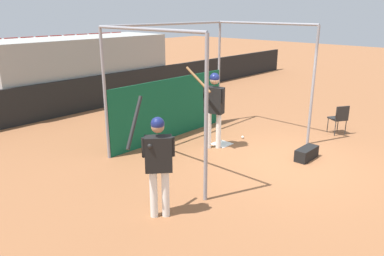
{
  "coord_description": "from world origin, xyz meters",
  "views": [
    {
      "loc": [
        -7.35,
        -3.95,
        3.39
      ],
      "look_at": [
        -1.99,
        1.01,
        1.05
      ],
      "focal_mm": 35.0,
      "sensor_mm": 36.0,
      "label": 1
    }
  ],
  "objects_px": {
    "equipment_bag": "(307,153)",
    "baseball": "(243,137)",
    "player_waiting": "(158,158)",
    "folding_chair": "(340,117)",
    "player_batter": "(214,103)"
  },
  "relations": [
    {
      "from": "player_waiting",
      "to": "folding_chair",
      "type": "xyz_separation_m",
      "value": [
        6.39,
        -0.46,
        -0.55
      ]
    },
    {
      "from": "player_waiting",
      "to": "equipment_bag",
      "type": "xyz_separation_m",
      "value": [
        4.08,
        -0.66,
        -0.93
      ]
    },
    {
      "from": "player_waiting",
      "to": "equipment_bag",
      "type": "height_order",
      "value": "player_waiting"
    },
    {
      "from": "player_waiting",
      "to": "baseball",
      "type": "xyz_separation_m",
      "value": [
        4.27,
        1.31,
        -1.03
      ]
    },
    {
      "from": "player_waiting",
      "to": "equipment_bag",
      "type": "relative_size",
      "value": 2.95
    },
    {
      "from": "player_batter",
      "to": "folding_chair",
      "type": "distance_m",
      "value": 3.8
    },
    {
      "from": "player_batter",
      "to": "baseball",
      "type": "distance_m",
      "value": 1.6
    },
    {
      "from": "player_waiting",
      "to": "player_batter",
      "type": "bearing_deg",
      "value": -113.97
    },
    {
      "from": "equipment_bag",
      "to": "baseball",
      "type": "bearing_deg",
      "value": 84.45
    },
    {
      "from": "player_batter",
      "to": "baseball",
      "type": "xyz_separation_m",
      "value": [
        1.11,
        -0.14,
        -1.15
      ]
    },
    {
      "from": "player_batter",
      "to": "folding_chair",
      "type": "xyz_separation_m",
      "value": [
        3.22,
        -1.91,
        -0.67
      ]
    },
    {
      "from": "folding_chair",
      "to": "equipment_bag",
      "type": "height_order",
      "value": "folding_chair"
    },
    {
      "from": "folding_chair",
      "to": "baseball",
      "type": "distance_m",
      "value": 2.8
    },
    {
      "from": "player_batter",
      "to": "baseball",
      "type": "height_order",
      "value": "player_batter"
    },
    {
      "from": "baseball",
      "to": "equipment_bag",
      "type": "bearing_deg",
      "value": -95.55
    }
  ]
}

